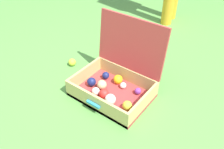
# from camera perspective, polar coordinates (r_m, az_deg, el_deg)

# --- Properties ---
(ground_plane) EXTENTS (16.00, 16.00, 0.00)m
(ground_plane) POSITION_cam_1_polar(r_m,az_deg,el_deg) (1.74, -1.14, -5.51)
(ground_plane) COLOR #569342
(open_suitcase) EXTENTS (0.54, 0.48, 0.53)m
(open_suitcase) POSITION_cam_1_polar(r_m,az_deg,el_deg) (1.71, 0.95, -1.21)
(open_suitcase) COLOR #B23838
(open_suitcase) RESTS_ON ground
(stray_ball_on_grass) EXTENTS (0.06, 0.06, 0.06)m
(stray_ball_on_grass) POSITION_cam_1_polar(r_m,az_deg,el_deg) (2.06, -9.64, 2.94)
(stray_ball_on_grass) COLOR #CCDB38
(stray_ball_on_grass) RESTS_ON ground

